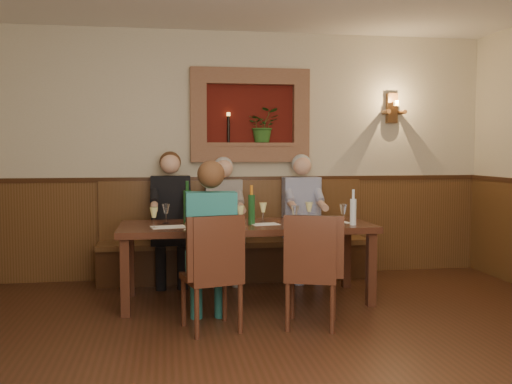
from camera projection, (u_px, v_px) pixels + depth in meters
ground_plane at (287, 375)px, 3.69m from camera, size 6.00×6.00×0.00m
room_shell at (288, 80)px, 3.56m from camera, size 6.04×6.04×2.82m
wainscoting at (287, 286)px, 3.65m from camera, size 6.02×6.02×1.15m
wall_niche at (254, 119)px, 6.50m from camera, size 1.36×0.30×1.06m
wall_sconce at (392, 109)px, 6.74m from camera, size 0.25×0.20×0.35m
dining_table at (247, 231)px, 5.47m from camera, size 2.40×0.90×0.75m
bench at (235, 250)px, 6.42m from camera, size 3.00×0.45×1.11m
chair_near_left at (212, 297)px, 4.58m from camera, size 0.51×0.51×0.95m
chair_near_right at (311, 294)px, 4.68m from camera, size 0.53×0.53×0.94m
person_bench_left at (171, 229)px, 6.18m from camera, size 0.43×0.52×1.44m
person_bench_mid at (224, 231)px, 6.28m from camera, size 0.40×0.49×1.38m
person_bench_right at (303, 228)px, 6.42m from camera, size 0.41×0.51×1.41m
person_chair_front at (211, 259)px, 4.64m from camera, size 0.40×0.49×1.37m
spittoon_bucket at (222, 212)px, 5.42m from camera, size 0.21×0.21×0.23m
wine_bottle_green_a at (252, 208)px, 5.41m from camera, size 0.08×0.08×0.37m
wine_bottle_green_b at (187, 206)px, 5.45m from camera, size 0.10×0.10×0.41m
water_bottle at (353, 211)px, 5.36m from camera, size 0.08×0.08×0.34m
tasting_sheet_a at (169, 227)px, 5.22m from camera, size 0.35×0.27×0.00m
tasting_sheet_b at (265, 224)px, 5.42m from camera, size 0.29×0.22×0.00m
tasting_sheet_c at (335, 223)px, 5.53m from camera, size 0.32×0.26×0.00m
tasting_sheet_d at (204, 228)px, 5.12m from camera, size 0.36×0.29×0.00m
wine_glass_0 at (154, 218)px, 5.13m from camera, size 0.08×0.08×0.19m
wine_glass_1 at (263, 212)px, 5.59m from camera, size 0.08×0.08×0.19m
wine_glass_2 at (207, 214)px, 5.46m from camera, size 0.08×0.08×0.19m
wine_glass_3 at (309, 212)px, 5.64m from camera, size 0.08×0.08×0.19m
wine_glass_4 at (343, 214)px, 5.43m from camera, size 0.08×0.08×0.19m
wine_glass_5 at (224, 218)px, 5.14m from camera, size 0.08×0.08×0.19m
wine_glass_6 at (166, 214)px, 5.47m from camera, size 0.08×0.08×0.19m
wine_glass_7 at (295, 216)px, 5.27m from camera, size 0.08×0.08×0.19m
wine_glass_8 at (198, 217)px, 5.23m from camera, size 0.08×0.08×0.19m
wine_glass_9 at (241, 216)px, 5.27m from camera, size 0.08×0.08×0.19m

